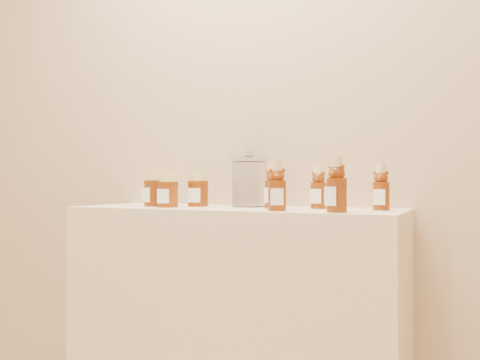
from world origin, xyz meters
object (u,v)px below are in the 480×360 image
at_px(honey_jar_left, 155,189).
at_px(bear_bottle_front_left, 277,183).
at_px(display_table, 233,332).
at_px(glass_canister, 249,179).
at_px(bear_bottle_back_left, 273,182).

bearing_deg(honey_jar_left, bear_bottle_front_left, 7.73).
bearing_deg(display_table, glass_canister, 77.49).
distance_m(bear_bottle_back_left, honey_jar_left, 0.47).
xyz_separation_m(bear_bottle_back_left, bear_bottle_front_left, (0.07, -0.15, -0.00)).
distance_m(honey_jar_left, glass_canister, 0.36).
bearing_deg(bear_bottle_front_left, honey_jar_left, 150.35).
bearing_deg(display_table, bear_bottle_front_left, -30.67).
relative_size(display_table, glass_canister, 5.80).
height_order(display_table, glass_canister, glass_canister).
xyz_separation_m(honey_jar_left, glass_canister, (0.34, 0.12, 0.04)).
relative_size(display_table, bear_bottle_front_left, 6.60).
bearing_deg(honey_jar_left, glass_canister, 37.74).
height_order(display_table, bear_bottle_back_left, bear_bottle_back_left).
xyz_separation_m(display_table, bear_bottle_back_left, (0.15, 0.02, 0.54)).
height_order(bear_bottle_front_left, honey_jar_left, bear_bottle_front_left).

